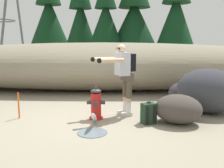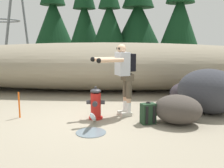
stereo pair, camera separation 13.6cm
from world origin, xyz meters
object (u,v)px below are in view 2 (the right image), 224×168
at_px(spare_backpack, 148,114).
at_px(boulder_small, 178,109).
at_px(survey_stake, 19,105).
at_px(boulder_mid, 186,94).
at_px(fire_hydrant, 96,104).
at_px(boulder_large, 209,91).
at_px(utility_worker, 123,71).

height_order(spare_backpack, boulder_small, boulder_small).
bearing_deg(survey_stake, boulder_small, -4.63).
height_order(boulder_mid, boulder_small, boulder_mid).
bearing_deg(boulder_small, fire_hydrant, 171.04).
height_order(boulder_mid, survey_stake, boulder_mid).
distance_m(boulder_large, boulder_small, 1.30).
height_order(spare_backpack, boulder_mid, boulder_mid).
bearing_deg(boulder_large, spare_backpack, -150.11).
height_order(spare_backpack, boulder_large, boulder_large).
bearing_deg(survey_stake, boulder_mid, 18.65).
bearing_deg(utility_worker, boulder_large, 164.75).
height_order(boulder_large, boulder_small, boulder_large).
height_order(boulder_large, boulder_mid, boulder_large).
relative_size(boulder_large, boulder_mid, 1.74).
xyz_separation_m(boulder_large, survey_stake, (-4.46, -0.59, -0.24)).
xyz_separation_m(boulder_small, survey_stake, (-3.53, 0.29, -0.01)).
height_order(spare_backpack, survey_stake, survey_stake).
distance_m(utility_worker, boulder_small, 1.49).
distance_m(utility_worker, boulder_mid, 2.20).
bearing_deg(survey_stake, boulder_large, 7.52).
bearing_deg(boulder_mid, fire_hydrant, -149.37).
bearing_deg(boulder_small, boulder_mid, 70.95).
relative_size(fire_hydrant, boulder_large, 0.48).
bearing_deg(survey_stake, fire_hydrant, -0.20).
xyz_separation_m(spare_backpack, survey_stake, (-2.90, 0.31, 0.08)).
bearing_deg(boulder_large, survey_stake, -172.48).
xyz_separation_m(boulder_large, boulder_small, (-0.93, -0.87, -0.23)).
bearing_deg(boulder_mid, boulder_small, -109.05).
bearing_deg(utility_worker, boulder_small, 130.50).
bearing_deg(boulder_large, utility_worker, -171.34).
xyz_separation_m(fire_hydrant, boulder_mid, (2.35, 1.39, -0.03)).
distance_m(utility_worker, spare_backpack, 1.16).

